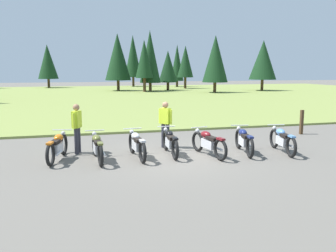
% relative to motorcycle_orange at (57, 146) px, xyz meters
% --- Properties ---
extents(ground_plane, '(140.00, 140.00, 0.00)m').
position_rel_motorcycle_orange_xyz_m(ground_plane, '(3.61, -0.39, -0.44)').
color(ground_plane, '#605B54').
extents(grass_moorland, '(80.00, 44.00, 0.10)m').
position_rel_motorcycle_orange_xyz_m(grass_moorland, '(3.61, 26.00, -0.39)').
color(grass_moorland, olive).
rests_on(grass_moorland, ground).
extents(forest_treeline, '(41.51, 27.42, 8.18)m').
position_rel_motorcycle_orange_xyz_m(forest_treeline, '(2.78, 33.45, 3.61)').
color(forest_treeline, '#47331E').
rests_on(forest_treeline, ground).
extents(motorcycle_orange, '(0.74, 2.06, 0.88)m').
position_rel_motorcycle_orange_xyz_m(motorcycle_orange, '(0.00, 0.00, 0.00)').
color(motorcycle_orange, black).
rests_on(motorcycle_orange, ground).
extents(motorcycle_olive, '(0.62, 2.10, 0.88)m').
position_rel_motorcycle_orange_xyz_m(motorcycle_olive, '(1.20, -0.40, 0.00)').
color(motorcycle_olive, black).
rests_on(motorcycle_olive, ground).
extents(motorcycle_silver, '(0.62, 2.10, 0.88)m').
position_rel_motorcycle_orange_xyz_m(motorcycle_silver, '(2.44, -0.34, 0.00)').
color(motorcycle_silver, black).
rests_on(motorcycle_silver, ground).
extents(motorcycle_black, '(0.62, 2.10, 0.88)m').
position_rel_motorcycle_orange_xyz_m(motorcycle_black, '(3.57, -0.21, 0.00)').
color(motorcycle_black, black).
rests_on(motorcycle_black, ground).
extents(motorcycle_maroon, '(0.70, 2.08, 0.88)m').
position_rel_motorcycle_orange_xyz_m(motorcycle_maroon, '(4.75, -0.67, 0.00)').
color(motorcycle_maroon, black).
rests_on(motorcycle_maroon, ground).
extents(motorcycle_navy, '(0.68, 2.08, 0.88)m').
position_rel_motorcycle_orange_xyz_m(motorcycle_navy, '(6.05, -0.61, 0.00)').
color(motorcycle_navy, black).
rests_on(motorcycle_navy, ground).
extents(motorcycle_sky_blue, '(0.63, 2.09, 0.88)m').
position_rel_motorcycle_orange_xyz_m(motorcycle_sky_blue, '(7.36, -0.86, 0.00)').
color(motorcycle_sky_blue, black).
rests_on(motorcycle_sky_blue, ground).
extents(rider_with_back_turned, '(0.34, 0.51, 1.67)m').
position_rel_motorcycle_orange_xyz_m(rider_with_back_turned, '(0.61, 0.78, 0.51)').
color(rider_with_back_turned, '#2D2D38').
rests_on(rider_with_back_turned, ground).
extents(rider_near_row_end, '(0.41, 0.42, 1.67)m').
position_rel_motorcycle_orange_xyz_m(rider_near_row_end, '(3.68, 0.85, 0.51)').
color(rider_near_row_end, '#2D2D38').
rests_on(rider_near_row_end, ground).
extents(trail_marker_post, '(0.12, 0.12, 1.06)m').
position_rel_motorcycle_orange_xyz_m(trail_marker_post, '(10.10, 1.95, 0.09)').
color(trail_marker_post, '#47331E').
rests_on(trail_marker_post, ground).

